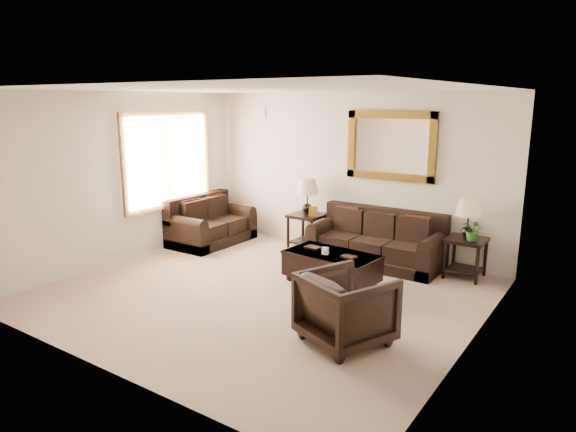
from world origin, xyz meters
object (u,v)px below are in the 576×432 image
Objects in this scene: sofa at (377,244)px; end_table_left at (307,203)px; end_table_right at (468,226)px; coffee_table at (332,265)px; loveseat at (209,226)px; armchair at (346,305)px.

sofa is 1.47m from end_table_left.
end_table_left is 1.04× the size of end_table_right.
coffee_table is at bearing -96.21° from sofa.
coffee_table is at bearing -102.03° from loveseat.
coffee_table is at bearing -33.00° from armchair.
loveseat is 1.28× the size of end_table_right.
end_table_right is (4.42, 0.71, 0.46)m from loveseat.
armchair is at bearing -51.07° from coffee_table.
sofa is 1.68× the size of end_table_left.
end_table_left reaches higher than sofa.
loveseat reaches higher than armchair.
armchair is (3.96, -2.15, 0.11)m from loveseat.
loveseat reaches higher than sofa.
armchair is at bearing -71.75° from sofa.
sofa is at bearing 88.38° from coffee_table.
coffee_table is 1.58× the size of armchair.
loveseat reaches higher than coffee_table.
armchair reaches higher than coffee_table.
end_table_left reaches higher than end_table_right.
armchair is (1.04, -1.52, 0.15)m from coffee_table.
sofa is 2.90m from armchair.
loveseat is 1.78× the size of armchair.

